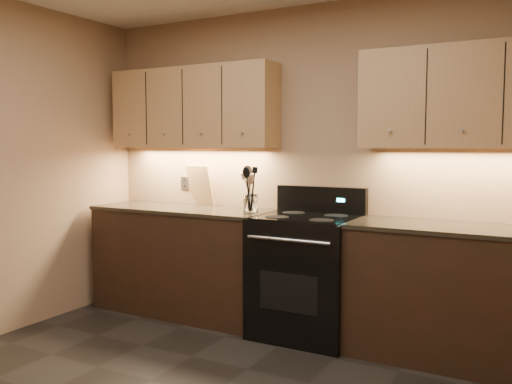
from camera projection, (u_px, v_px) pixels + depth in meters
wall_back at (314, 166)px, 4.42m from camera, size 4.00×0.04×2.60m
counter_left at (184, 260)px, 4.76m from camera, size 1.62×0.62×0.93m
counter_right at (457, 294)px, 3.67m from camera, size 1.46×0.62×0.93m
stove at (307, 274)px, 4.18m from camera, size 0.76×0.68×1.14m
upper_cab_left at (193, 108)px, 4.78m from camera, size 1.60×0.30×0.70m
upper_cab_right at (467, 97)px, 3.68m from camera, size 1.44×0.30×0.70m
outlet_plate at (185, 183)px, 5.06m from camera, size 0.08×0.01×0.12m
utensil_crock at (251, 204)px, 4.38m from camera, size 0.15×0.15×0.15m
cutting_board at (200, 185)px, 4.92m from camera, size 0.31×0.17×0.36m
wooden_spoon at (246, 193)px, 4.38m from camera, size 0.11×0.06×0.29m
black_spoon at (250, 188)px, 4.39m from camera, size 0.08×0.15×0.36m
black_turner at (251, 188)px, 4.34m from camera, size 0.11×0.14×0.38m
steel_spatula at (255, 190)px, 4.37m from camera, size 0.22×0.11×0.35m
steel_skimmer at (253, 189)px, 4.34m from camera, size 0.18×0.15×0.38m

